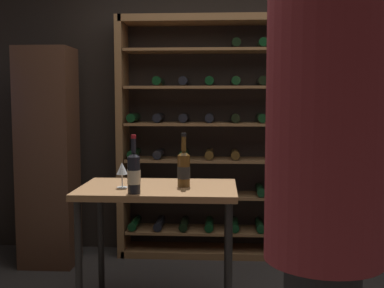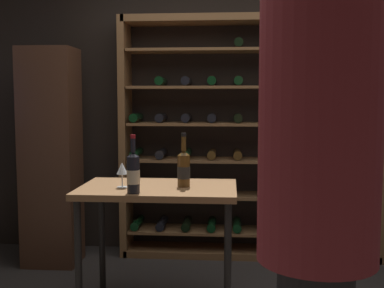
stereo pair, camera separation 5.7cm
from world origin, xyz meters
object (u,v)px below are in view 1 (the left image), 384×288
tasting_table (158,202)px  wine_bottle_black_capsule (134,173)px  person_guest_plum_blouse (325,193)px  display_cabinet (48,158)px  wine_rack (247,141)px  wine_glass_stemmed_center (122,170)px  wine_bottle_amber_reserve (184,168)px

tasting_table → wine_bottle_black_capsule: size_ratio=2.86×
tasting_table → person_guest_plum_blouse: size_ratio=0.52×
person_guest_plum_blouse → display_cabinet: bearing=-41.4°
wine_rack → tasting_table: bearing=-118.0°
wine_rack → wine_bottle_black_capsule: size_ratio=6.52×
wine_rack → display_cabinet: wine_rack is taller
tasting_table → display_cabinet: size_ratio=0.55×
wine_glass_stemmed_center → person_guest_plum_blouse: bearing=-52.5°
wine_glass_stemmed_center → display_cabinet: bearing=131.0°
person_guest_plum_blouse → wine_bottle_black_capsule: person_guest_plum_blouse is taller
tasting_table → display_cabinet: display_cabinet is taller
wine_rack → wine_bottle_black_capsule: 1.62m
wine_bottle_black_capsule → wine_glass_stemmed_center: size_ratio=2.16×
tasting_table → person_guest_plum_blouse: bearing=-60.5°
wine_rack → wine_bottle_black_capsule: bearing=-117.5°
wine_rack → wine_glass_stemmed_center: wine_rack is taller
tasting_table → wine_bottle_black_capsule: bearing=-114.8°
tasting_table → wine_bottle_amber_reserve: size_ratio=2.91×
wine_bottle_amber_reserve → wine_bottle_black_capsule: 0.37m
wine_rack → wine_bottle_black_capsule: wine_rack is taller
wine_bottle_amber_reserve → wine_glass_stemmed_center: 0.39m
display_cabinet → wine_glass_stemmed_center: display_cabinet is taller
display_cabinet → wine_bottle_black_capsule: 1.45m
wine_bottle_amber_reserve → wine_bottle_black_capsule: size_ratio=0.98×
wine_rack → wine_bottle_amber_reserve: size_ratio=6.63×
wine_rack → person_guest_plum_blouse: size_ratio=1.18×
person_guest_plum_blouse → wine_bottle_black_capsule: size_ratio=5.51×
tasting_table → display_cabinet: (-1.04, 0.87, 0.17)m
wine_rack → person_guest_plum_blouse: bearing=-87.1°
tasting_table → display_cabinet: 1.36m
tasting_table → person_guest_plum_blouse: (0.76, -1.35, 0.33)m
person_guest_plum_blouse → wine_bottle_amber_reserve: person_guest_plum_blouse is taller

